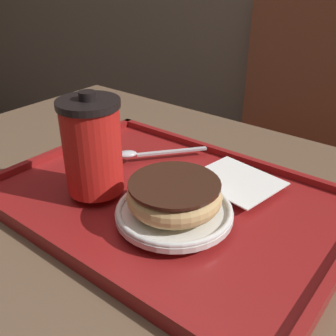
% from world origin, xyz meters
% --- Properties ---
extents(cafe_table, '(1.05, 0.71, 0.73)m').
position_xyz_m(cafe_table, '(0.00, 0.00, 0.58)').
color(cafe_table, brown).
rests_on(cafe_table, ground_plane).
extents(serving_tray, '(0.51, 0.36, 0.02)m').
position_xyz_m(serving_tray, '(0.04, -0.01, 0.74)').
color(serving_tray, maroon).
rests_on(serving_tray, cafe_table).
extents(napkin_paper, '(0.14, 0.13, 0.00)m').
position_xyz_m(napkin_paper, '(0.10, 0.08, 0.76)').
color(napkin_paper, white).
rests_on(napkin_paper, serving_tray).
extents(coffee_cup_front, '(0.09, 0.09, 0.15)m').
position_xyz_m(coffee_cup_front, '(-0.05, -0.07, 0.82)').
color(coffee_cup_front, red).
rests_on(coffee_cup_front, serving_tray).
extents(plate_with_chocolate_donut, '(0.16, 0.16, 0.01)m').
position_xyz_m(plate_with_chocolate_donut, '(0.08, -0.06, 0.76)').
color(plate_with_chocolate_donut, white).
rests_on(plate_with_chocolate_donut, serving_tray).
extents(donut_chocolate_glazed, '(0.13, 0.13, 0.04)m').
position_xyz_m(donut_chocolate_glazed, '(0.08, -0.06, 0.79)').
color(donut_chocolate_glazed, '#DBB270').
rests_on(donut_chocolate_glazed, plate_with_chocolate_donut).
extents(spoon, '(0.11, 0.14, 0.01)m').
position_xyz_m(spoon, '(-0.07, 0.05, 0.76)').
color(spoon, silver).
rests_on(spoon, serving_tray).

